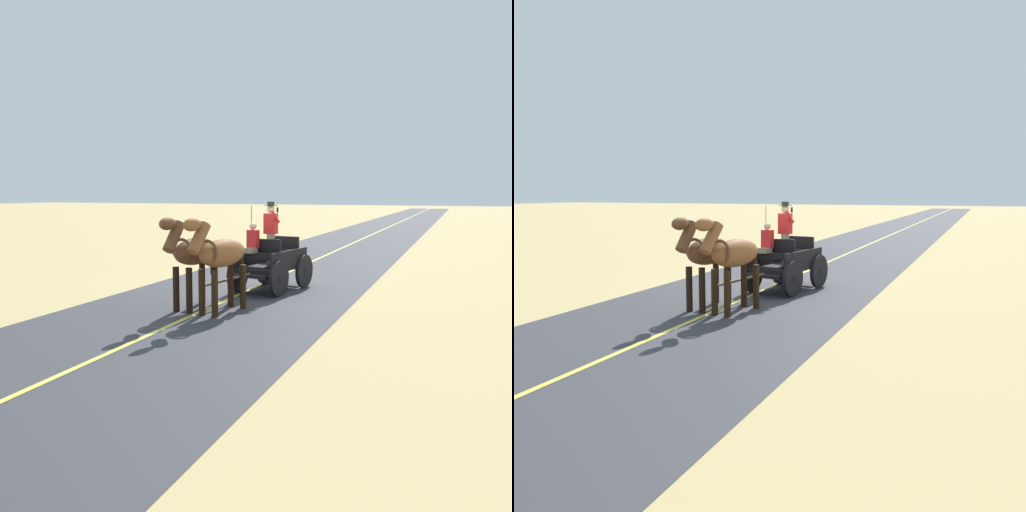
% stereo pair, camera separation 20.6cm
% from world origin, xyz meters
% --- Properties ---
extents(ground_plane, '(200.00, 200.00, 0.00)m').
position_xyz_m(ground_plane, '(0.00, 0.00, 0.00)').
color(ground_plane, tan).
extents(road_surface, '(6.25, 160.00, 0.01)m').
position_xyz_m(road_surface, '(0.00, 0.00, 0.00)').
color(road_surface, '#38383D').
rests_on(road_surface, ground).
extents(road_centre_stripe, '(0.12, 160.00, 0.00)m').
position_xyz_m(road_centre_stripe, '(0.00, 0.00, 0.01)').
color(road_centre_stripe, '#DBCC4C').
rests_on(road_centre_stripe, road_surface).
extents(horse_drawn_carriage, '(1.78, 4.51, 2.50)m').
position_xyz_m(horse_drawn_carriage, '(-0.56, 0.22, 0.82)').
color(horse_drawn_carriage, black).
rests_on(horse_drawn_carriage, ground).
extents(horse_near_side, '(0.87, 2.15, 2.21)m').
position_xyz_m(horse_near_side, '(-0.45, 3.27, 1.32)').
color(horse_near_side, brown).
rests_on(horse_near_side, ground).
extents(horse_off_side, '(0.72, 2.14, 2.21)m').
position_xyz_m(horse_off_side, '(0.31, 3.15, 1.32)').
color(horse_off_side, brown).
rests_on(horse_off_side, ground).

